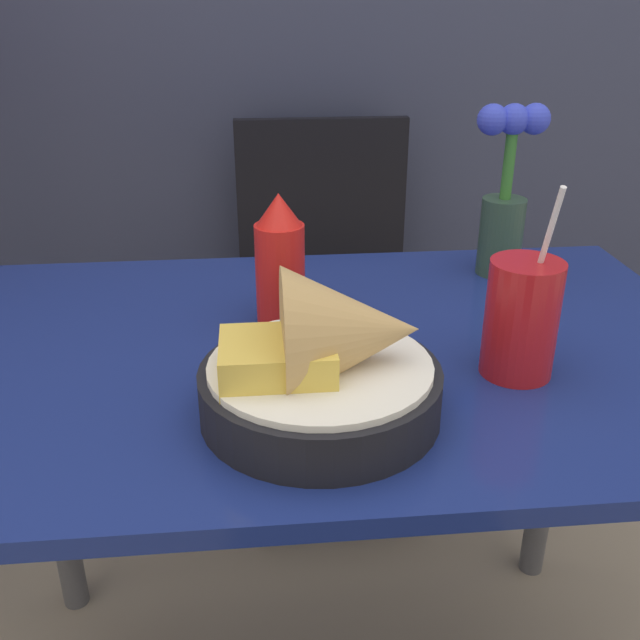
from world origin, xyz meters
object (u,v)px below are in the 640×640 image
(chair_far_window, at_px, (325,283))
(drink_cup, at_px, (521,322))
(flower_vase, at_px, (505,198))
(food_basket, at_px, (330,365))
(ketchup_bottle, at_px, (280,261))

(chair_far_window, relative_size, drink_cup, 3.66)
(drink_cup, distance_m, flower_vase, 0.35)
(flower_vase, bearing_deg, food_basket, -128.86)
(food_basket, relative_size, ketchup_bottle, 1.44)
(chair_far_window, height_order, food_basket, food_basket)
(food_basket, distance_m, ketchup_bottle, 0.26)
(drink_cup, bearing_deg, chair_far_window, 100.83)
(chair_far_window, relative_size, ketchup_bottle, 4.79)
(ketchup_bottle, height_order, drink_cup, drink_cup)
(ketchup_bottle, bearing_deg, chair_far_window, 78.36)
(drink_cup, bearing_deg, ketchup_bottle, 147.10)
(flower_vase, bearing_deg, ketchup_bottle, -157.71)
(food_basket, distance_m, flower_vase, 0.53)
(ketchup_bottle, bearing_deg, drink_cup, -32.90)
(chair_far_window, xyz_separation_m, ketchup_bottle, (-0.13, -0.62, 0.29))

